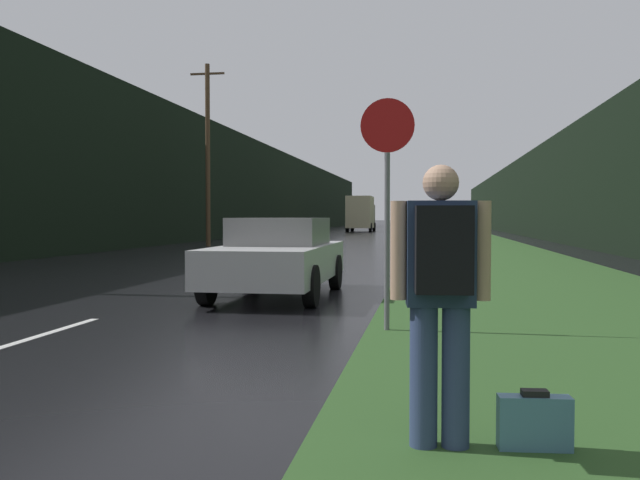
% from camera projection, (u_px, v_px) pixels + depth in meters
% --- Properties ---
extents(grass_verge, '(6.00, 240.00, 0.02)m').
position_uv_depth(grass_verge, '(466.00, 241.00, 40.88)').
color(grass_verge, '#2D5123').
rests_on(grass_verge, ground_plane).
extents(lane_stripe_b, '(0.12, 3.00, 0.01)m').
position_uv_depth(lane_stripe_b, '(36.00, 337.00, 8.44)').
color(lane_stripe_b, silver).
rests_on(lane_stripe_b, ground_plane).
extents(lane_stripe_c, '(0.12, 3.00, 0.01)m').
position_uv_depth(lane_stripe_c, '(213.00, 283.00, 15.35)').
color(lane_stripe_c, silver).
rests_on(lane_stripe_c, ground_plane).
extents(lane_stripe_d, '(0.12, 3.00, 0.01)m').
position_uv_depth(lane_stripe_d, '(280.00, 262.00, 22.25)').
color(lane_stripe_d, silver).
rests_on(lane_stripe_d, ground_plane).
extents(lane_stripe_e, '(0.12, 3.00, 0.01)m').
position_uv_depth(lane_stripe_e, '(316.00, 252.00, 29.16)').
color(lane_stripe_e, silver).
rests_on(lane_stripe_e, ground_plane).
extents(lane_stripe_f, '(0.12, 3.00, 0.01)m').
position_uv_depth(lane_stripe_f, '(338.00, 245.00, 36.06)').
color(lane_stripe_f, silver).
rests_on(lane_stripe_f, ground_plane).
extents(treeline_far_side, '(2.00, 140.00, 7.74)m').
position_uv_depth(treeline_far_side, '(239.00, 187.00, 53.34)').
color(treeline_far_side, black).
rests_on(treeline_far_side, ground_plane).
extents(treeline_near_side, '(2.00, 140.00, 6.30)m').
position_uv_depth(treeline_near_side, '(542.00, 194.00, 49.68)').
color(treeline_near_side, black).
rests_on(treeline_near_side, ground_plane).
extents(utility_pole_far, '(1.80, 0.24, 9.35)m').
position_uv_depth(utility_pole_far, '(208.00, 153.00, 34.87)').
color(utility_pole_far, '#4C3823').
rests_on(utility_pole_far, ground_plane).
extents(stop_sign, '(0.70, 0.07, 3.04)m').
position_uv_depth(stop_sign, '(387.00, 188.00, 8.79)').
color(stop_sign, slate).
rests_on(stop_sign, ground_plane).
extents(hitchhiker_with_backpack, '(0.63, 0.45, 1.83)m').
position_uv_depth(hitchhiker_with_backpack, '(441.00, 288.00, 4.29)').
color(hitchhiker_with_backpack, navy).
rests_on(hitchhiker_with_backpack, ground_plane).
extents(suitcase, '(0.47, 0.17, 0.40)m').
position_uv_depth(suitcase, '(534.00, 423.00, 4.30)').
color(suitcase, teal).
rests_on(suitcase, ground_plane).
extents(car_passing_near, '(2.00, 4.69, 1.48)m').
position_uv_depth(car_passing_near, '(278.00, 256.00, 12.79)').
color(car_passing_near, '#BCBCBC').
rests_on(car_passing_near, ground_plane).
extents(delivery_truck, '(2.56, 6.97, 3.55)m').
position_uv_depth(delivery_truck, '(361.00, 213.00, 68.36)').
color(delivery_truck, '#6E684F').
rests_on(delivery_truck, ground_plane).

